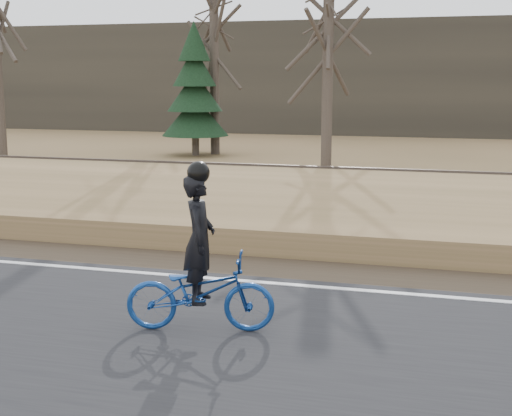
# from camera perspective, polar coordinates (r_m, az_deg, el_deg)

# --- Properties ---
(ground) EXTENTS (120.00, 120.00, 0.00)m
(ground) POSITION_cam_1_polar(r_m,az_deg,el_deg) (10.23, -0.16, -6.59)
(ground) COLOR #9B774F
(ground) RESTS_ON ground
(road) EXTENTS (120.00, 6.00, 0.06)m
(road) POSITION_cam_1_polar(r_m,az_deg,el_deg) (7.98, -5.20, -11.38)
(road) COLOR black
(road) RESTS_ON ground
(edge_line) EXTENTS (120.00, 0.12, 0.01)m
(edge_line) POSITION_cam_1_polar(r_m,az_deg,el_deg) (10.39, 0.15, -5.94)
(edge_line) COLOR silver
(edge_line) RESTS_ON road
(shoulder) EXTENTS (120.00, 1.60, 0.04)m
(shoulder) POSITION_cam_1_polar(r_m,az_deg,el_deg) (11.34, 1.52, -4.79)
(shoulder) COLOR #473A2B
(shoulder) RESTS_ON ground
(embankment) EXTENTS (120.00, 5.00, 0.44)m
(embankment) POSITION_cam_1_polar(r_m,az_deg,el_deg) (14.14, 4.53, -0.95)
(embankment) COLOR #9B774F
(embankment) RESTS_ON ground
(ballast) EXTENTS (120.00, 3.00, 0.45)m
(ballast) POSITION_cam_1_polar(r_m,az_deg,el_deg) (17.83, 6.93, 1.37)
(ballast) COLOR slate
(ballast) RESTS_ON ground
(railroad) EXTENTS (120.00, 2.40, 0.29)m
(railroad) POSITION_cam_1_polar(r_m,az_deg,el_deg) (17.79, 6.95, 2.33)
(railroad) COLOR black
(railroad) RESTS_ON ballast
(treeline_backdrop) EXTENTS (120.00, 4.00, 6.00)m
(treeline_backdrop) POSITION_cam_1_polar(r_m,az_deg,el_deg) (39.50, 12.09, 10.13)
(treeline_backdrop) COLOR #383328
(treeline_backdrop) RESTS_ON ground
(cyclist) EXTENTS (1.83, 0.97, 2.00)m
(cyclist) POSITION_cam_1_polar(r_m,az_deg,el_deg) (8.34, -4.51, -5.66)
(cyclist) COLOR navy
(cyclist) RESTS_ON road
(bare_tree_left) EXTENTS (0.36, 0.36, 8.48)m
(bare_tree_left) POSITION_cam_1_polar(r_m,az_deg,el_deg) (28.57, -3.37, 12.84)
(bare_tree_left) COLOR #4C4238
(bare_tree_left) RESTS_ON ground
(bare_tree_near_left) EXTENTS (0.36, 0.36, 6.89)m
(bare_tree_near_left) POSITION_cam_1_polar(r_m,az_deg,el_deg) (23.90, 5.76, 11.39)
(bare_tree_near_left) COLOR #4C4238
(bare_tree_near_left) RESTS_ON ground
(conifer) EXTENTS (2.60, 2.60, 5.15)m
(conifer) POSITION_cam_1_polar(r_m,az_deg,el_deg) (28.01, -4.92, 9.18)
(conifer) COLOR #4C4238
(conifer) RESTS_ON ground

